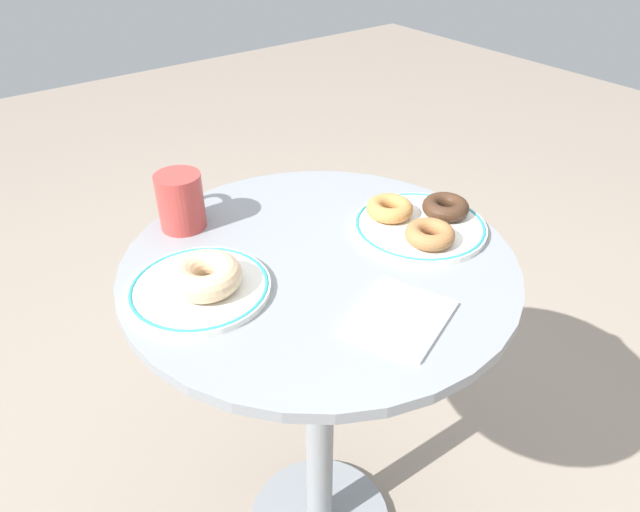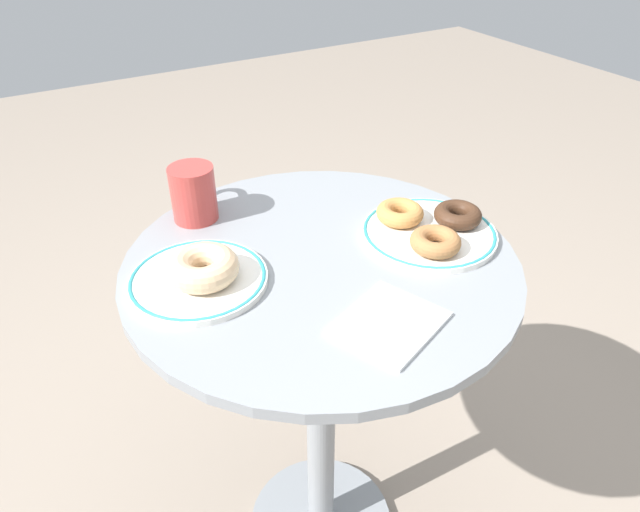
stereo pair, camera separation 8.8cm
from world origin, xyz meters
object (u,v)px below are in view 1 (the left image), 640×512
Objects in this scene: plate_left at (200,288)px; donut_chocolate at (445,207)px; cafe_table at (319,364)px; paper_napkin at (398,318)px; donut_old_fashioned at (390,208)px; donut_glazed at (205,275)px; plate_right at (420,226)px; donut_cinnamon at (430,234)px; coffee_mug at (180,200)px.

donut_chocolate is (0.43, -0.07, 0.02)m from plate_left.
paper_napkin is (-0.00, -0.18, 0.23)m from cafe_table.
paper_napkin is at bearing -130.02° from donut_old_fashioned.
donut_glazed is 0.78× the size of paper_napkin.
cafe_table is 6.97× the size of donut_glazed.
donut_old_fashioned is (0.35, -0.01, -0.01)m from donut_glazed.
donut_cinnamon is (-0.03, -0.05, 0.02)m from plate_right.
paper_napkin is (-0.19, -0.15, -0.00)m from plate_right.
donut_cinnamon is (-0.01, -0.10, 0.00)m from donut_old_fashioned.
donut_chocolate is at bearing -8.30° from cafe_table.
plate_left is 0.37m from donut_cinnamon.
donut_glazed is 1.33× the size of donut_cinnamon.
paper_napkin is at bearing -49.66° from plate_left.
plate_right is 0.38m from donut_glazed.
donut_old_fashioned is at bearing -2.99° from plate_left.
donut_old_fashioned reaches higher than plate_right.
plate_left is at bearing 168.81° from cafe_table.
donut_glazed is 0.89× the size of coffee_mug.
cafe_table is at bearing 153.03° from donut_cinnamon.
plate_right is at bearing -39.22° from coffee_mug.
donut_chocolate is at bearing 27.94° from donut_cinnamon.
donut_chocolate reaches higher than plate_right.
plate_right is 2.79× the size of donut_old_fashioned.
donut_glazed is at bearing 130.59° from paper_napkin.
plate_right reaches higher than cafe_table.
donut_old_fashioned is at bearing 49.98° from paper_napkin.
plate_left is 1.93× the size of donut_glazed.
coffee_mug reaches higher than donut_cinnamon.
donut_glazed reaches higher than paper_napkin.
donut_glazed is at bearing 162.31° from donut_cinnamon.
paper_napkin is at bearing -142.17° from plate_right.
donut_chocolate and donut_cinnamon have the same top height.
donut_chocolate is at bearing 30.44° from paper_napkin.
plate_right is at bearing -65.59° from donut_old_fashioned.
donut_old_fashioned is 0.67× the size of coffee_mug.
donut_chocolate is at bearing -34.34° from donut_old_fashioned.
cafe_table is 0.38m from coffee_mug.
cafe_table is at bearing -60.88° from coffee_mug.
donut_old_fashioned reaches higher than cafe_table.
plate_right is 0.06m from donut_chocolate.
donut_chocolate is (0.24, -0.04, 0.25)m from cafe_table.
donut_cinnamon is at bearing 31.70° from paper_napkin.
cafe_table is at bearing 89.09° from paper_napkin.
plate_left is 0.38m from plate_right.
coffee_mug is at bearing 144.85° from donut_old_fashioned.
paper_napkin is (-0.16, -0.10, -0.02)m from donut_cinnamon.
cafe_table is 0.30m from plate_left.
donut_chocolate is at bearing -34.98° from coffee_mug.
donut_chocolate reaches higher than cafe_table.
donut_old_fashioned is 1.00× the size of donut_cinnamon.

